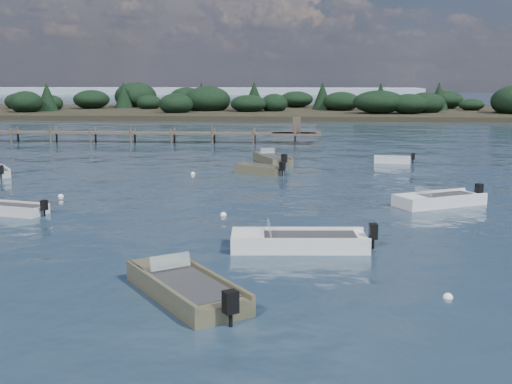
# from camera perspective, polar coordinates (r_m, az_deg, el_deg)

# --- Properties ---
(ground) EXTENTS (400.00, 400.00, 0.00)m
(ground) POSITION_cam_1_polar(r_m,az_deg,el_deg) (78.75, 0.73, 5.26)
(ground) COLOR #152432
(ground) RESTS_ON ground
(dinghy_mid_white_a) EXTENTS (5.93, 2.38, 1.38)m
(dinghy_mid_white_a) POSITION_cam_1_polar(r_m,az_deg,el_deg) (26.03, 3.81, -4.65)
(dinghy_mid_white_a) COLOR silver
(dinghy_mid_white_a) RESTS_ON ground
(tender_far_grey_b) EXTENTS (3.23, 1.51, 1.09)m
(tender_far_grey_b) POSITION_cam_1_polar(r_m,az_deg,el_deg) (52.55, 12.02, 2.70)
(tender_far_grey_b) COLOR silver
(tender_far_grey_b) RESTS_ON ground
(dinghy_near_olive) EXTENTS (4.65, 5.44, 1.39)m
(dinghy_near_olive) POSITION_cam_1_polar(r_m,az_deg,el_deg) (20.61, -6.28, -8.74)
(dinghy_near_olive) COLOR brown
(dinghy_near_olive) RESTS_ON ground
(tender_far_white) EXTENTS (3.68, 2.73, 1.28)m
(tender_far_white) POSITION_cam_1_polar(r_m,az_deg,el_deg) (45.68, 0.28, 1.84)
(tender_far_white) COLOR brown
(tender_far_white) RESTS_ON ground
(dinghy_extra_a) EXTENTS (3.43, 5.48, 1.36)m
(dinghy_extra_a) POSITION_cam_1_polar(r_m,az_deg,el_deg) (51.63, 1.45, 2.82)
(dinghy_extra_a) COLOR brown
(dinghy_extra_a) RESTS_ON ground
(dinghy_mid_white_b) EXTENTS (5.26, 3.91, 1.33)m
(dinghy_mid_white_b) POSITION_cam_1_polar(r_m,az_deg,el_deg) (35.99, 15.95, -0.86)
(dinghy_mid_white_b) COLOR silver
(dinghy_mid_white_b) RESTS_ON ground
(dinghy_mid_grey) EXTENTS (4.23, 2.39, 1.05)m
(dinghy_mid_grey) POSITION_cam_1_polar(r_m,az_deg,el_deg) (34.84, -21.06, -1.56)
(dinghy_mid_grey) COLOR silver
(dinghy_mid_grey) RESTS_ON ground
(buoy_b) EXTENTS (0.32, 0.32, 0.32)m
(buoy_b) POSITION_cam_1_polar(r_m,az_deg,el_deg) (21.29, 16.68, -9.01)
(buoy_b) COLOR white
(buoy_b) RESTS_ON ground
(buoy_e) EXTENTS (0.32, 0.32, 0.32)m
(buoy_e) POSITION_cam_1_polar(r_m,az_deg,el_deg) (45.80, -5.63, 1.59)
(buoy_e) COLOR white
(buoy_e) RESTS_ON ground
(buoy_extra_a) EXTENTS (0.32, 0.32, 0.32)m
(buoy_extra_a) POSITION_cam_1_polar(r_m,az_deg,el_deg) (38.76, -16.96, -0.40)
(buoy_extra_a) COLOR white
(buoy_extra_a) RESTS_ON ground
(buoy_extra_b) EXTENTS (0.32, 0.32, 0.32)m
(buoy_extra_b) POSITION_cam_1_polar(r_m,az_deg,el_deg) (32.20, -2.92, -2.07)
(buoy_extra_b) COLOR white
(buoy_extra_b) RESTS_ON ground
(jetty) EXTENTS (64.50, 3.20, 3.40)m
(jetty) POSITION_cam_1_polar(r_m,az_deg,el_deg) (71.46, -17.58, 5.07)
(jetty) COLOR #4E4239
(jetty) RESTS_ON ground
(far_headland) EXTENTS (190.00, 40.00, 5.80)m
(far_headland) POSITION_cam_1_polar(r_m,az_deg,el_deg) (120.26, 13.87, 7.63)
(far_headland) COLOR black
(far_headland) RESTS_ON ground
(distant_haze) EXTENTS (280.00, 20.00, 2.40)m
(distant_haze) POSITION_cam_1_polar(r_m,az_deg,el_deg) (265.69, -17.16, 8.34)
(distant_haze) COLOR #899AA9
(distant_haze) RESTS_ON ground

